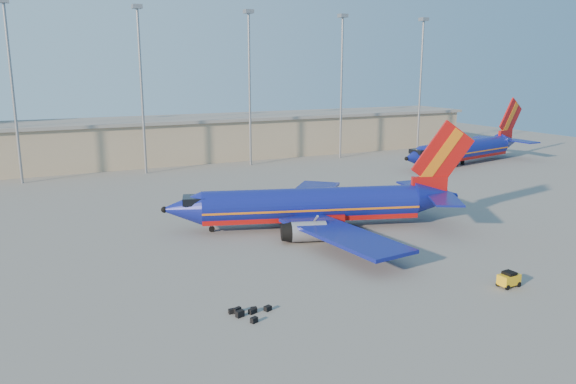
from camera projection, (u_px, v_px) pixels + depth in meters
name	position (u px, v px, depth m)	size (l,w,h in m)	color
ground	(282.00, 240.00, 61.33)	(220.00, 220.00, 0.00)	slate
terminal_building	(206.00, 137.00, 115.60)	(122.00, 16.00, 8.50)	gray
light_mast_row	(197.00, 72.00, 100.04)	(101.60, 1.60, 28.65)	gray
aircraft_main	(318.00, 206.00, 65.44)	(35.58, 33.68, 12.41)	navy
aircraft_second	(466.00, 150.00, 108.41)	(35.88, 15.59, 12.29)	navy
baggage_tug	(509.00, 279.00, 48.10)	(1.96, 1.26, 1.36)	gold
luggage_pile	(248.00, 312.00, 42.74)	(3.26, 2.65, 0.51)	black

